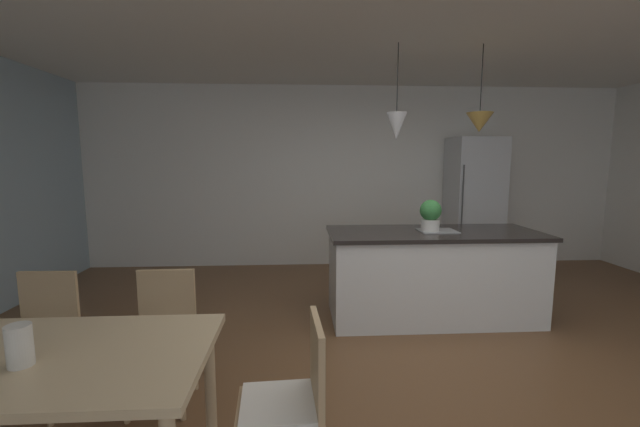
# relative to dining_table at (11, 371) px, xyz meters

# --- Properties ---
(ground_plane) EXTENTS (10.00, 8.40, 0.04)m
(ground_plane) POSITION_rel_dining_table_xyz_m (2.19, 1.08, -0.69)
(ground_plane) COLOR brown
(wall_back_kitchen) EXTENTS (10.00, 0.12, 2.70)m
(wall_back_kitchen) POSITION_rel_dining_table_xyz_m (2.19, 4.34, 0.68)
(wall_back_kitchen) COLOR white
(wall_back_kitchen) RESTS_ON ground_plane
(dining_table) EXTENTS (1.75, 0.87, 0.75)m
(dining_table) POSITION_rel_dining_table_xyz_m (0.00, 0.00, 0.00)
(dining_table) COLOR #D1B284
(dining_table) RESTS_ON ground_plane
(chair_kitchen_end) EXTENTS (0.42, 0.42, 0.87)m
(chair_kitchen_end) POSITION_rel_dining_table_xyz_m (1.24, 0.00, -0.20)
(chair_kitchen_end) COLOR tan
(chair_kitchen_end) RESTS_ON ground_plane
(chair_far_right) EXTENTS (0.41, 0.41, 0.87)m
(chair_far_right) POSITION_rel_dining_table_xyz_m (0.39, 0.80, -0.20)
(chair_far_right) COLOR tan
(chair_far_right) RESTS_ON ground_plane
(chair_far_left) EXTENTS (0.41, 0.41, 0.87)m
(chair_far_left) POSITION_rel_dining_table_xyz_m (-0.39, 0.80, -0.20)
(chair_far_left) COLOR tan
(chair_far_left) RESTS_ON ground_plane
(kitchen_island) EXTENTS (2.10, 0.86, 0.91)m
(kitchen_island) POSITION_rel_dining_table_xyz_m (2.65, 2.11, -0.21)
(kitchen_island) COLOR silver
(kitchen_island) RESTS_ON ground_plane
(refrigerator) EXTENTS (0.70, 0.67, 1.93)m
(refrigerator) POSITION_rel_dining_table_xyz_m (3.88, 3.94, 0.29)
(refrigerator) COLOR silver
(refrigerator) RESTS_ON ground_plane
(pendant_over_island_main) EXTENTS (0.19, 0.19, 0.90)m
(pendant_over_island_main) POSITION_rel_dining_table_xyz_m (2.24, 2.11, 1.26)
(pendant_over_island_main) COLOR black
(pendant_over_island_aux) EXTENTS (0.26, 0.26, 0.82)m
(pendant_over_island_aux) POSITION_rel_dining_table_xyz_m (3.06, 2.11, 1.30)
(pendant_over_island_aux) COLOR black
(potted_plant_on_island) EXTENTS (0.21, 0.21, 0.32)m
(potted_plant_on_island) POSITION_rel_dining_table_xyz_m (2.61, 2.11, 0.39)
(potted_plant_on_island) COLOR beige
(potted_plant_on_island) RESTS_ON kitchen_island
(vase_on_dining_table) EXTENTS (0.10, 0.10, 0.18)m
(vase_on_dining_table) POSITION_rel_dining_table_xyz_m (0.12, -0.10, 0.16)
(vase_on_dining_table) COLOR silver
(vase_on_dining_table) RESTS_ON dining_table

